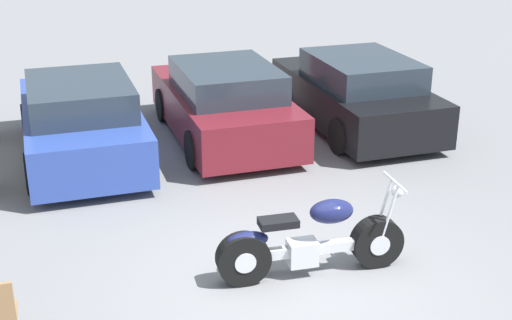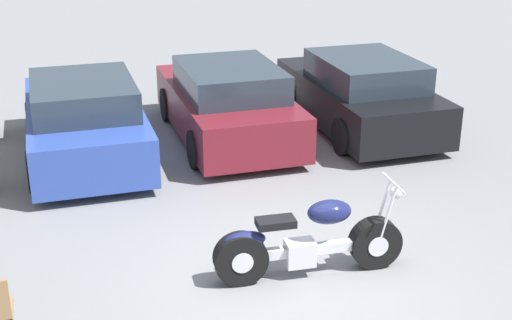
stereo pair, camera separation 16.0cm
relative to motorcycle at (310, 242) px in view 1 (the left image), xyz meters
name	(u,v)px [view 1 (the left image)]	position (x,y,z in m)	size (l,w,h in m)	color
ground_plane	(297,283)	(-0.20, -0.15, -0.41)	(60.00, 60.00, 0.00)	slate
motorcycle	(310,242)	(0.00, 0.00, 0.00)	(2.25, 0.62, 1.08)	black
parked_car_blue	(81,121)	(-2.14, 4.62, 0.23)	(1.87, 4.08, 1.36)	#2D479E
parked_car_maroon	(224,104)	(0.33, 4.84, 0.23)	(1.87, 4.08, 1.36)	maroon
parked_car_black	(356,94)	(2.81, 4.70, 0.23)	(1.87, 4.08, 1.36)	black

